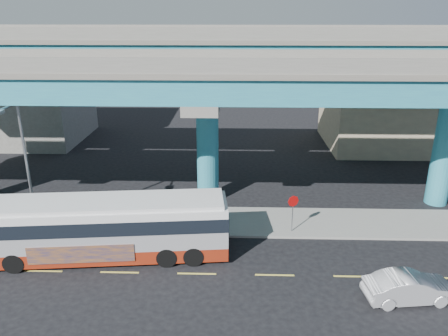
{
  "coord_description": "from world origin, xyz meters",
  "views": [
    {
      "loc": [
        1.99,
        -19.46,
        12.81
      ],
      "look_at": [
        1.28,
        4.0,
        4.25
      ],
      "focal_mm": 35.0,
      "sensor_mm": 36.0,
      "label": 1
    }
  ],
  "objects_px": {
    "stop_sign": "(293,206)",
    "street_lamp": "(20,151)",
    "parked_car": "(58,208)",
    "transit_bus": "(106,226)",
    "sedan": "(410,288)"
  },
  "relations": [
    {
      "from": "parked_car",
      "to": "stop_sign",
      "type": "distance_m",
      "value": 14.87
    },
    {
      "from": "transit_bus",
      "to": "stop_sign",
      "type": "bearing_deg",
      "value": 9.9
    },
    {
      "from": "parked_car",
      "to": "stop_sign",
      "type": "xyz_separation_m",
      "value": [
        14.77,
        -1.39,
        1.0
      ]
    },
    {
      "from": "stop_sign",
      "to": "street_lamp",
      "type": "bearing_deg",
      "value": -177.28
    },
    {
      "from": "parked_car",
      "to": "sedan",
      "type": "bearing_deg",
      "value": -107.79
    },
    {
      "from": "transit_bus",
      "to": "street_lamp",
      "type": "distance_m",
      "value": 6.62
    },
    {
      "from": "street_lamp",
      "to": "transit_bus",
      "type": "bearing_deg",
      "value": -22.65
    },
    {
      "from": "sedan",
      "to": "street_lamp",
      "type": "xyz_separation_m",
      "value": [
        -20.23,
        5.59,
        4.64
      ]
    },
    {
      "from": "sedan",
      "to": "stop_sign",
      "type": "bearing_deg",
      "value": 29.71
    },
    {
      "from": "parked_car",
      "to": "transit_bus",
      "type": "bearing_deg",
      "value": -130.33
    },
    {
      "from": "transit_bus",
      "to": "stop_sign",
      "type": "relative_size",
      "value": 5.67
    },
    {
      "from": "parked_car",
      "to": "stop_sign",
      "type": "relative_size",
      "value": 1.72
    },
    {
      "from": "transit_bus",
      "to": "sedan",
      "type": "bearing_deg",
      "value": -18.64
    },
    {
      "from": "parked_car",
      "to": "stop_sign",
      "type": "bearing_deg",
      "value": -91.52
    },
    {
      "from": "parked_car",
      "to": "street_lamp",
      "type": "bearing_deg",
      "value": 164.19
    }
  ]
}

